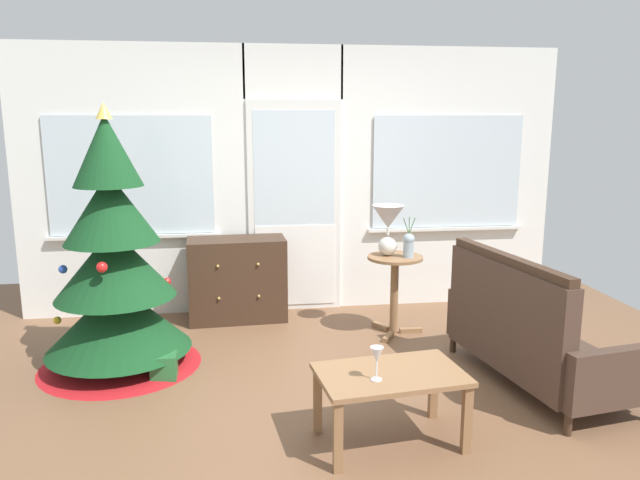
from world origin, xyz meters
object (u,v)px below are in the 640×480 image
Objects in this scene: side_table at (395,279)px; wine_glass at (377,356)px; dresser_cabinet at (237,279)px; flower_vase at (409,244)px; gift_box at (164,367)px; settee_sofa at (528,334)px; coffee_table at (390,383)px; christmas_tree at (115,276)px; table_lamp at (388,223)px.

wine_glass is at bearing -107.42° from side_table.
dresser_cabinet is 1.31× the size of side_table.
flower_vase reaches higher than gift_box.
settee_sofa is 1.49m from wine_glass.
dresser_cabinet is at bearing 110.46° from coffee_table.
coffee_table is 0.25m from wine_glass.
settee_sofa is 8.19× the size of wine_glass.
settee_sofa is at bearing -13.85° from christmas_tree.
coffee_table is 4.60× the size of wine_glass.
dresser_cabinet is 1.42m from gift_box.
christmas_tree is 5.69× the size of flower_vase.
christmas_tree is 1.37m from dresser_cabinet.
settee_sofa is 1.78× the size of coffee_table.
dresser_cabinet is 2.58m from wine_glass.
side_table is at bearing 10.20° from christmas_tree.
dresser_cabinet reaches higher than gift_box.
gift_box is (-1.84, -0.74, -0.90)m from table_lamp.
dresser_cabinet reaches higher than wine_glass.
gift_box is (0.36, -0.30, -0.62)m from christmas_tree.
dresser_cabinet is 1.53m from table_lamp.
dresser_cabinet reaches higher than side_table.
wine_glass is (0.78, -2.46, 0.19)m from dresser_cabinet.
christmas_tree is 2.39m from flower_vase.
coffee_table is (-0.42, -1.83, -0.62)m from table_lamp.
christmas_tree is at bearing -168.52° from table_lamp.
flower_vase is at bearing 118.34° from settee_sofa.
dresser_cabinet is at bearing 157.07° from side_table.
coffee_table is 1.81m from gift_box.
settee_sofa reaches higher than wine_glass.
coffee_table is at bearing 41.17° from wine_glass.
table_lamp reaches higher than wine_glass.
flower_vase reaches higher than dresser_cabinet.
table_lamp is (1.30, -0.54, 0.60)m from dresser_cabinet.
settee_sofa is at bearing -57.81° from table_lamp.
wine_glass is at bearing -41.24° from christmas_tree.
settee_sofa is 1.52m from table_lamp.
flower_vase is 1.88× the size of gift_box.
flower_vase is (0.10, -0.06, 0.32)m from side_table.
flower_vase is 0.39× the size of coffee_table.
christmas_tree is 2.16× the size of dresser_cabinet.
wine_glass is (-0.59, -1.88, 0.08)m from side_table.
side_table is at bearing 72.58° from wine_glass.
wine_glass is (1.68, -1.47, -0.13)m from christmas_tree.
wine_glass is at bearing -149.61° from settee_sofa.
christmas_tree is 2.31m from side_table.
christmas_tree is 10.21× the size of wine_glass.
settee_sofa is at bearing 29.26° from coffee_table.
settee_sofa is 2.27× the size of side_table.
settee_sofa is at bearing -39.94° from dresser_cabinet.
table_lamp reaches higher than dresser_cabinet.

